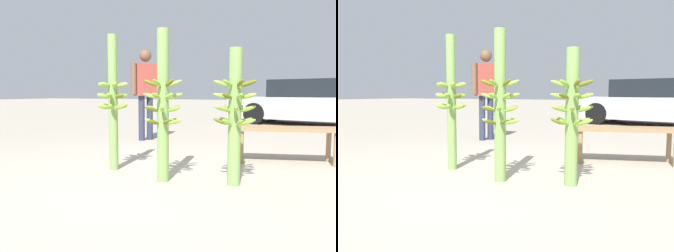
{
  "view_description": "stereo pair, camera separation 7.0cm",
  "coord_description": "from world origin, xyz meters",
  "views": [
    {
      "loc": [
        1.49,
        -2.75,
        0.87
      ],
      "look_at": [
        -0.06,
        0.51,
        0.51
      ],
      "focal_mm": 35.0,
      "sensor_mm": 36.0,
      "label": 1
    },
    {
      "loc": [
        1.55,
        -2.72,
        0.87
      ],
      "look_at": [
        -0.06,
        0.51,
        0.51
      ],
      "focal_mm": 35.0,
      "sensor_mm": 36.0,
      "label": 2
    }
  ],
  "objects": [
    {
      "name": "market_bench",
      "position": [
        1.08,
        1.56,
        0.38
      ],
      "size": [
        1.41,
        0.76,
        0.45
      ],
      "rotation": [
        0.0,
        0.0,
        0.28
      ],
      "color": "#99754C",
      "rests_on": "ground_plane"
    },
    {
      "name": "banana_stalk_right",
      "position": [
        0.74,
        0.28,
        0.68
      ],
      "size": [
        0.42,
        0.41,
        1.29
      ],
      "color": "#7AA851",
      "rests_on": "ground_plane"
    },
    {
      "name": "banana_stalk_left",
      "position": [
        -0.66,
        0.33,
        0.79
      ],
      "size": [
        0.37,
        0.37,
        1.52
      ],
      "color": "#7AA851",
      "rests_on": "ground_plane"
    },
    {
      "name": "vendor_person",
      "position": [
        -1.5,
        2.57,
        1.0
      ],
      "size": [
        0.35,
        0.6,
        1.67
      ],
      "rotation": [
        0.0,
        0.0,
        -2.02
      ],
      "color": "#2D334C",
      "rests_on": "ground_plane"
    },
    {
      "name": "ground_plane",
      "position": [
        0.0,
        0.0,
        0.0
      ],
      "size": [
        80.0,
        80.0,
        0.0
      ],
      "primitive_type": "plane",
      "color": "#A89E8C"
    },
    {
      "name": "banana_stalk_center",
      "position": [
        0.07,
        0.12,
        0.75
      ],
      "size": [
        0.4,
        0.4,
        1.49
      ],
      "color": "#7AA851",
      "rests_on": "ground_plane"
    },
    {
      "name": "parked_car",
      "position": [
        1.21,
        7.2,
        0.61
      ],
      "size": [
        4.44,
        2.51,
        1.25
      ],
      "rotation": [
        0.0,
        0.0,
        1.39
      ],
      "color": "#B7B7BC",
      "rests_on": "ground_plane"
    }
  ]
}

